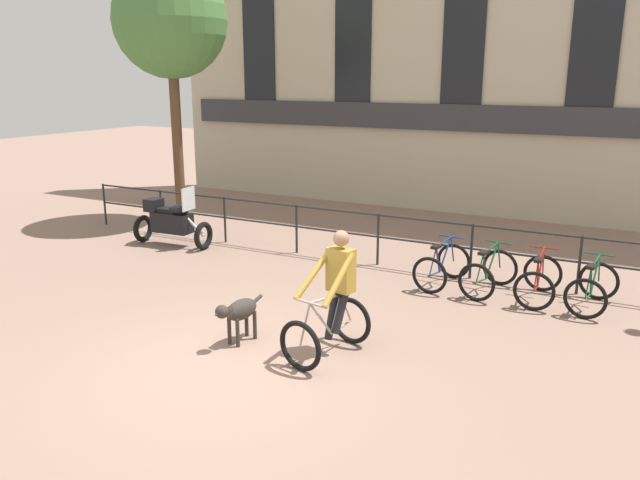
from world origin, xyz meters
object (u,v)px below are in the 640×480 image
(parked_bicycle_near_lamp, at_px, (442,267))
(parked_bicycle_far_end, at_px, (592,288))
(parked_motorcycle, at_px, (171,221))
(parked_bicycle_mid_left, at_px, (489,273))
(cyclist_with_bike, at_px, (333,300))
(dog, at_px, (239,311))
(parked_bicycle_mid_right, at_px, (539,280))

(parked_bicycle_near_lamp, distance_m, parked_bicycle_far_end, 2.51)
(parked_motorcycle, height_order, parked_bicycle_far_end, parked_motorcycle)
(parked_bicycle_mid_left, bearing_deg, parked_bicycle_near_lamp, 9.16)
(cyclist_with_bike, xyz_separation_m, parked_motorcycle, (-5.69, 3.32, -0.20))
(dog, distance_m, parked_bicycle_near_lamp, 4.18)
(parked_motorcycle, distance_m, parked_bicycle_mid_left, 6.99)
(parked_bicycle_near_lamp, xyz_separation_m, parked_bicycle_far_end, (2.51, -0.00, 0.00))
(cyclist_with_bike, bearing_deg, parked_bicycle_mid_left, 80.20)
(parked_motorcycle, bearing_deg, parked_bicycle_far_end, -92.66)
(cyclist_with_bike, xyz_separation_m, parked_bicycle_mid_right, (2.14, 3.45, -0.41))
(parked_bicycle_far_end, bearing_deg, dog, 47.41)
(dog, distance_m, parked_bicycle_mid_right, 5.12)
(parked_motorcycle, height_order, parked_bicycle_mid_right, parked_motorcycle)
(parked_motorcycle, relative_size, parked_bicycle_near_lamp, 1.52)
(parked_motorcycle, bearing_deg, parked_bicycle_mid_left, -92.46)
(cyclist_with_bike, distance_m, parked_motorcycle, 6.59)
(parked_motorcycle, height_order, parked_bicycle_near_lamp, parked_motorcycle)
(parked_bicycle_mid_right, relative_size, parked_bicycle_far_end, 0.96)
(parked_bicycle_mid_left, xyz_separation_m, parked_bicycle_far_end, (1.67, -0.00, 0.00))
(parked_bicycle_mid_left, distance_m, parked_bicycle_far_end, 1.67)
(parked_motorcycle, height_order, parked_bicycle_mid_left, parked_motorcycle)
(dog, height_order, parked_bicycle_mid_right, parked_bicycle_mid_right)
(cyclist_with_bike, height_order, dog, cyclist_with_bike)
(parked_motorcycle, relative_size, parked_bicycle_far_end, 1.53)
(parked_bicycle_mid_right, bearing_deg, parked_bicycle_mid_left, -1.45)
(parked_bicycle_mid_right, height_order, parked_bicycle_far_end, same)
(dog, height_order, parked_motorcycle, parked_motorcycle)
(cyclist_with_bike, bearing_deg, parked_bicycle_far_end, 60.12)
(dog, distance_m, parked_motorcycle, 5.69)
(dog, xyz_separation_m, parked_motorcycle, (-4.37, 3.64, 0.09))
(parked_bicycle_near_lamp, height_order, parked_bicycle_far_end, same)
(dog, relative_size, parked_bicycle_mid_right, 0.83)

